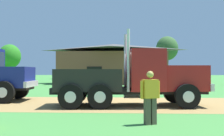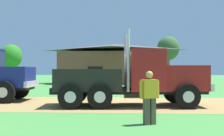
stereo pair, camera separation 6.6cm
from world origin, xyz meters
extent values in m
plane|color=#43873C|center=(0.00, 0.00, 0.00)|extent=(200.00, 200.00, 0.00)
cube|color=#9F7E48|center=(0.00, 0.00, 0.00)|extent=(120.00, 6.09, 0.01)
cube|color=black|center=(-0.99, -0.84, 0.73)|extent=(7.20, 2.00, 0.28)
cube|color=maroon|center=(1.57, -0.65, 1.31)|extent=(2.11, 2.08, 1.16)
cube|color=silver|center=(2.60, -0.57, 0.91)|extent=(0.32, 2.13, 0.32)
cube|color=maroon|center=(-0.18, -0.78, 1.68)|extent=(1.69, 2.32, 1.90)
cube|color=#2D3D4C|center=(0.61, -0.72, 2.06)|extent=(0.18, 1.84, 0.84)
cylinder|color=silver|center=(-1.13, 0.03, 2.12)|extent=(0.14, 0.14, 2.77)
cylinder|color=silver|center=(-1.00, -1.72, 2.12)|extent=(0.14, 0.14, 2.77)
cylinder|color=silver|center=(-0.71, 0.15, 0.52)|extent=(1.04, 0.59, 0.52)
cube|color=black|center=(-2.84, -0.98, 1.23)|extent=(3.16, 2.43, 0.99)
cylinder|color=black|center=(1.39, 0.45, 0.54)|extent=(1.10, 0.38, 1.09)
cylinder|color=silver|center=(1.38, 0.61, 0.54)|extent=(0.49, 0.08, 0.49)
cylinder|color=black|center=(1.55, -1.76, 0.54)|extent=(1.10, 0.38, 1.09)
cylinder|color=silver|center=(1.57, -1.92, 0.54)|extent=(0.49, 0.08, 0.49)
cylinder|color=black|center=(-3.63, 0.07, 0.54)|extent=(1.10, 0.38, 1.09)
cylinder|color=silver|center=(-3.64, 0.23, 0.54)|extent=(0.49, 0.08, 0.49)
cylinder|color=black|center=(-3.46, -2.13, 0.54)|extent=(1.10, 0.38, 1.09)
cylinder|color=silver|center=(-3.45, -2.29, 0.54)|extent=(0.49, 0.08, 0.49)
cylinder|color=black|center=(-2.38, 0.17, 0.54)|extent=(1.10, 0.38, 1.09)
cylinder|color=silver|center=(-2.39, 0.33, 0.54)|extent=(0.49, 0.08, 0.49)
cylinder|color=black|center=(-2.21, -2.04, 0.54)|extent=(1.10, 0.38, 1.09)
cylinder|color=silver|center=(-2.20, -2.20, 0.54)|extent=(0.49, 0.08, 0.49)
cube|color=navy|center=(-7.29, 0.87, 1.32)|extent=(2.00, 2.20, 1.11)
cube|color=silver|center=(-6.32, 0.94, 0.94)|extent=(0.33, 2.27, 0.32)
cylinder|color=black|center=(-7.47, 2.04, 0.57)|extent=(1.16, 0.38, 1.14)
cylinder|color=silver|center=(-7.49, 2.20, 0.57)|extent=(0.51, 0.08, 0.51)
cylinder|color=black|center=(-7.30, -0.32, 0.57)|extent=(1.16, 0.38, 1.14)
cylinder|color=silver|center=(-7.28, -0.48, 0.57)|extent=(0.51, 0.08, 0.51)
cube|color=gold|center=(-0.36, -5.11, 1.09)|extent=(0.52, 0.41, 0.57)
sphere|color=tan|center=(-0.36, -5.11, 1.53)|extent=(0.22, 0.22, 0.22)
cube|color=brown|center=(-0.27, -5.08, 0.40)|extent=(0.22, 0.23, 0.81)
cube|color=brown|center=(-0.46, -5.15, 0.40)|extent=(0.22, 0.23, 0.81)
cylinder|color=gold|center=(-0.11, -5.01, 1.07)|extent=(0.10, 0.10, 0.54)
cylinder|color=gold|center=(-0.62, -5.22, 1.07)|extent=(0.10, 0.10, 0.54)
cube|color=brown|center=(-2.73, 21.71, 2.03)|extent=(13.67, 8.33, 4.06)
pyramid|color=#4C4C4C|center=(-2.73, 21.71, 4.89)|extent=(14.35, 8.74, 0.83)
cube|color=black|center=(-4.85, 17.73, 1.10)|extent=(1.80, 0.10, 2.20)
cylinder|color=#513823|center=(-25.48, 40.24, 1.48)|extent=(0.44, 0.44, 2.97)
ellipsoid|color=#2B7C1F|center=(-25.48, 40.24, 4.80)|extent=(4.57, 4.57, 5.02)
cylinder|color=#513823|center=(-13.80, 42.30, 1.48)|extent=(0.44, 0.44, 2.96)
ellipsoid|color=#2F6723|center=(-13.80, 42.30, 4.32)|extent=(3.40, 3.40, 3.74)
cylinder|color=#513823|center=(5.68, 29.66, 1.98)|extent=(0.44, 0.44, 3.96)
ellipsoid|color=#375E2F|center=(5.68, 29.66, 5.39)|extent=(3.58, 3.58, 3.93)
camera|label=1|loc=(-1.12, -13.14, 1.63)|focal=41.65mm
camera|label=2|loc=(-1.05, -13.14, 1.63)|focal=41.65mm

